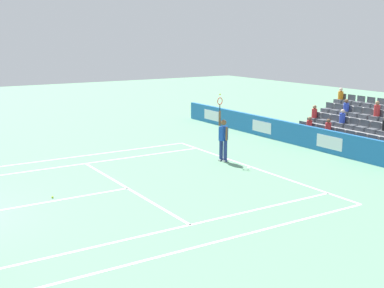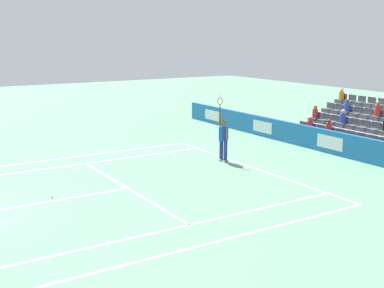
# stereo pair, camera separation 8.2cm
# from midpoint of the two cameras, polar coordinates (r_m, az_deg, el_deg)

# --- Properties ---
(line_baseline) EXTENTS (10.97, 0.10, 0.01)m
(line_baseline) POSITION_cam_midpoint_polar(r_m,az_deg,el_deg) (20.52, 6.62, -2.60)
(line_baseline) COLOR white
(line_baseline) RESTS_ON ground
(line_service) EXTENTS (8.23, 0.10, 0.01)m
(line_service) POSITION_cam_midpoint_polar(r_m,az_deg,el_deg) (17.72, -7.44, -4.99)
(line_service) COLOR white
(line_service) RESTS_ON ground
(line_centre_service) EXTENTS (0.10, 6.40, 0.01)m
(line_centre_service) POSITION_cam_midpoint_polar(r_m,az_deg,el_deg) (16.71, -17.50, -6.52)
(line_centre_service) COLOR white
(line_centre_service) RESTS_ON ground
(line_singles_sideline_left) EXTENTS (0.10, 11.89, 0.01)m
(line_singles_sideline_left) POSITION_cam_midpoint_polar(r_m,az_deg,el_deg) (21.25, -13.23, -2.33)
(line_singles_sideline_left) COLOR white
(line_singles_sideline_left) RESTS_ON ground
(line_singles_sideline_right) EXTENTS (0.10, 11.89, 0.01)m
(line_singles_sideline_right) POSITION_cam_midpoint_polar(r_m,az_deg,el_deg) (14.06, -1.98, -9.50)
(line_singles_sideline_right) COLOR white
(line_singles_sideline_right) RESTS_ON ground
(line_doubles_sideline_left) EXTENTS (0.10, 11.89, 0.01)m
(line_doubles_sideline_left) POSITION_cam_midpoint_polar(r_m,az_deg,el_deg) (22.52, -14.37, -1.58)
(line_doubles_sideline_left) COLOR white
(line_doubles_sideline_left) RESTS_ON ground
(line_doubles_sideline_right) EXTENTS (0.10, 11.89, 0.01)m
(line_doubles_sideline_right) POSITION_cam_midpoint_polar(r_m,az_deg,el_deg) (12.98, 1.12, -11.39)
(line_doubles_sideline_right) COLOR white
(line_doubles_sideline_right) RESTS_ON ground
(line_centre_mark) EXTENTS (0.10, 0.20, 0.01)m
(line_centre_mark) POSITION_cam_midpoint_polar(r_m,az_deg,el_deg) (20.46, 6.40, -2.63)
(line_centre_mark) COLOR white
(line_centre_mark) RESTS_ON ground
(sponsor_barrier) EXTENTS (23.47, 0.22, 1.05)m
(sponsor_barrier) POSITION_cam_midpoint_polar(r_m,az_deg,el_deg) (23.46, 15.37, 0.21)
(sponsor_barrier) COLOR #1E66AD
(sponsor_barrier) RESTS_ON ground
(tennis_player) EXTENTS (0.53, 0.40, 2.85)m
(tennis_player) POSITION_cam_midpoint_polar(r_m,az_deg,el_deg) (21.15, 3.45, 0.66)
(tennis_player) COLOR navy
(tennis_player) RESTS_ON ground
(stadium_stand) EXTENTS (6.82, 3.80, 2.62)m
(stadium_stand) POSITION_cam_midpoint_polar(r_m,az_deg,el_deg) (25.63, 19.86, 1.29)
(stadium_stand) COLOR gray
(stadium_stand) RESTS_ON ground
(loose_tennis_ball) EXTENTS (0.07, 0.07, 0.07)m
(loose_tennis_ball) POSITION_cam_midpoint_polar(r_m,az_deg,el_deg) (17.16, -15.67, -5.81)
(loose_tennis_ball) COLOR #D1E533
(loose_tennis_ball) RESTS_ON ground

